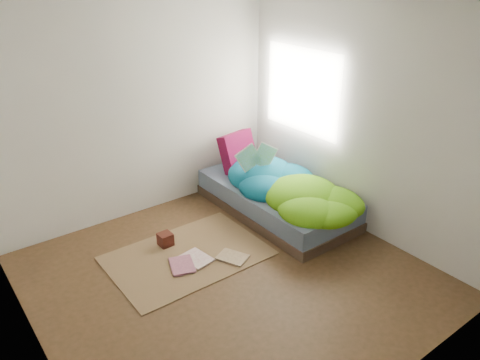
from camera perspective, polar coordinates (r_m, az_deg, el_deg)
name	(u,v)px	position (r m, az deg, el deg)	size (l,w,h in m)	color
ground	(230,276)	(4.69, -1.25, -11.67)	(3.50, 3.50, 0.00)	#402F18
room_walls	(229,117)	(3.94, -1.37, 7.66)	(3.54, 3.54, 2.62)	beige
bed	(276,199)	(5.73, 4.39, -2.36)	(1.00, 2.00, 0.34)	#352A1D
duvet	(289,180)	(5.43, 6.04, -0.02)	(0.96, 1.84, 0.34)	#085A7C
rug	(188,256)	(5.00, -6.42, -9.15)	(1.60, 1.10, 0.01)	brown
pillow_floral	(254,163)	(6.14, 1.72, 2.08)	(0.54, 0.33, 0.12)	silver
pillow_magenta	(238,151)	(6.02, -0.24, 3.50)	(0.49, 0.15, 0.49)	#470428
open_book	(257,149)	(5.48, 2.09, 3.77)	(0.43, 0.09, 0.26)	#2E7B28
wooden_box	(165,239)	(5.15, -9.08, -7.15)	(0.14, 0.14, 0.14)	#38110C
floor_book_a	(188,263)	(4.85, -6.37, -10.07)	(0.23, 0.32, 0.02)	white
floor_book_b	(171,268)	(4.81, -8.45, -10.51)	(0.23, 0.31, 0.03)	#BD6D84
floor_book_c	(227,263)	(4.83, -1.56, -10.08)	(0.22, 0.30, 0.02)	tan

